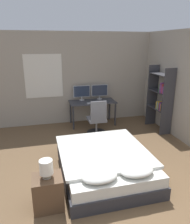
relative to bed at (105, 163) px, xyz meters
name	(u,v)px	position (x,y,z in m)	size (l,w,h in m)	color
ground_plane	(140,218)	(0.17, -1.19, -0.23)	(20.00, 20.00, 0.00)	brown
wall_back	(81,78)	(0.16, 3.03, 1.12)	(12.00, 0.08, 2.70)	#9E9384
bed	(105,163)	(0.00, 0.00, 0.00)	(1.62, 1.97, 0.54)	#2D2D33
nightstand	(48,192)	(-1.07, -0.61, 0.03)	(0.44, 0.38, 0.52)	brown
bedside_lamp	(46,167)	(-1.07, -0.61, 0.45)	(0.20, 0.20, 0.28)	gray
desk	(93,104)	(0.42, 2.64, 0.40)	(1.36, 0.64, 0.72)	#38383D
monitor_left	(82,92)	(0.15, 2.86, 0.74)	(0.51, 0.16, 0.45)	#B7B7BC
monitor_right	(100,91)	(0.70, 2.86, 0.74)	(0.51, 0.16, 0.45)	#B7B7BC
keyboard	(94,103)	(0.42, 2.43, 0.50)	(0.42, 0.13, 0.02)	#B7B7BC
computer_mouse	(104,102)	(0.72, 2.43, 0.51)	(0.07, 0.05, 0.04)	#B7B7BC
office_chair	(97,121)	(0.36, 1.88, 0.14)	(0.52, 0.52, 0.96)	black
bookshelf	(162,97)	(2.14, 1.70, 0.74)	(0.33, 0.85, 1.79)	#333338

